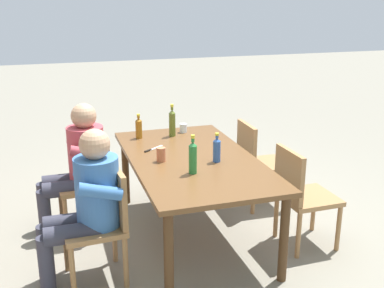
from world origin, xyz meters
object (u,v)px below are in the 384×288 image
Objects in this scene: chair_near_right at (257,160)px; person_in_white_shirt at (78,162)px; cup_terracotta at (161,154)px; cup_glass at (183,128)px; chair_far_right at (91,178)px; chair_near_left at (300,192)px; bottle_amber at (139,128)px; dining_table at (192,166)px; chair_far_left at (103,218)px; backpack_by_near_side at (180,155)px; person_in_plaid_shirt at (87,200)px; bottle_blue at (217,149)px; bottle_olive at (172,122)px; table_knife at (152,149)px; bottle_green at (193,157)px.

person_in_white_shirt reaches higher than chair_near_right.
cup_glass is (0.78, -0.42, -0.02)m from cup_terracotta.
cup_glass is at bearing -71.06° from chair_far_right.
chair_near_left is 1.21m from cup_terracotta.
bottle_amber is (0.26, -0.50, 0.36)m from chair_far_right.
chair_near_right is at bearing -62.34° from dining_table.
backpack_by_near_side is (2.01, -1.17, -0.28)m from chair_far_left.
chair_far_right is at bearing 0.00° from chair_far_left.
backpack_by_near_side is (2.02, -1.28, -0.45)m from person_in_plaid_shirt.
bottle_olive reaches higher than bottle_blue.
person_in_plaid_shirt is 1.14m from bottle_blue.
bottle_blue reaches higher than bottle_amber.
cup_terracotta is (-0.44, -0.65, 0.15)m from person_in_white_shirt.
table_knife is (-0.36, 0.28, -0.13)m from bottle_olive.
chair_near_right is 1.95m from person_in_plaid_shirt.
person_in_plaid_shirt reaches higher than backpack_by_near_side.
chair_far_left is at bearing -87.16° from person_in_plaid_shirt.
cup_terracotta reaches higher than cup_glass.
person_in_plaid_shirt is 0.85m from bottle_green.
bottle_amber reaches higher than chair_far_right.
person_in_white_shirt is 1.78m from backpack_by_near_side.
bottle_olive is (0.83, 0.16, 0.03)m from bottle_blue.
chair_far_right is 1.20m from bottle_blue.
table_knife is at bearing 96.22° from chair_near_right.
cup_glass is at bearing 1.02° from bottle_blue.
bottle_olive is at bearing -73.88° from chair_far_right.
bottle_olive reaches higher than bottle_green.
bottle_green is at bearing -85.21° from person_in_plaid_shirt.
chair_near_right is at bearing -116.51° from cup_glass.
bottle_amber reaches higher than cup_terracotta.
chair_far_left is 3.62× the size of bottle_amber.
person_in_plaid_shirt is at bearing 94.79° from bottle_green.
dining_table is 1.69m from backpack_by_near_side.
cup_glass is (0.93, 0.02, -0.06)m from bottle_blue.
backpack_by_near_side is at bearing -6.04° from bottle_blue.
cup_terracotta is at bearing -179.68° from table_knife.
chair_near_right is (0.85, -1.64, 0.00)m from chair_far_left.
bottle_green is at bearing -168.54° from bottle_amber.
cup_terracotta reaches higher than table_knife.
dining_table is 2.18× the size of chair_far_right.
chair_near_left is 2.72× the size of bottle_olive.
dining_table is 0.31m from cup_terracotta.
bottle_olive is at bearing -0.64° from dining_table.
bottle_green is 1.52× the size of table_knife.
cup_glass is (0.09, -0.14, -0.09)m from bottle_olive.
chair_far_right is (0.43, 0.82, -0.18)m from dining_table.
chair_far_right is 1.00× the size of chair_near_right.
bottle_blue reaches higher than chair_near_left.
bottle_green is at bearing -153.64° from cup_terracotta.
cup_terracotta is 0.58× the size of table_knife.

